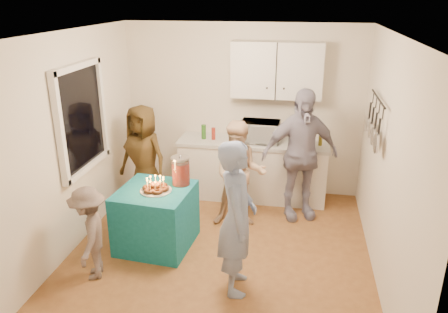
% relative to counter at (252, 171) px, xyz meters
% --- Properties ---
extents(floor, '(4.00, 4.00, 0.00)m').
position_rel_counter_xyz_m(floor, '(-0.20, -1.70, -0.43)').
color(floor, brown).
rests_on(floor, ground).
extents(ceiling, '(4.00, 4.00, 0.00)m').
position_rel_counter_xyz_m(ceiling, '(-0.20, -1.70, 2.17)').
color(ceiling, white).
rests_on(ceiling, floor).
extents(back_wall, '(3.60, 3.60, 0.00)m').
position_rel_counter_xyz_m(back_wall, '(-0.20, 0.30, 0.87)').
color(back_wall, silver).
rests_on(back_wall, floor).
extents(left_wall, '(4.00, 4.00, 0.00)m').
position_rel_counter_xyz_m(left_wall, '(-2.00, -1.70, 0.87)').
color(left_wall, silver).
rests_on(left_wall, floor).
extents(right_wall, '(4.00, 4.00, 0.00)m').
position_rel_counter_xyz_m(right_wall, '(1.60, -1.70, 0.87)').
color(right_wall, silver).
rests_on(right_wall, floor).
extents(window_night, '(0.04, 1.00, 1.20)m').
position_rel_counter_xyz_m(window_night, '(-1.97, -1.40, 1.12)').
color(window_night, black).
rests_on(window_night, left_wall).
extents(counter, '(2.20, 0.58, 0.86)m').
position_rel_counter_xyz_m(counter, '(0.00, 0.00, 0.00)').
color(counter, white).
rests_on(counter, floor).
extents(countertop, '(2.24, 0.62, 0.05)m').
position_rel_counter_xyz_m(countertop, '(0.00, -0.00, 0.46)').
color(countertop, beige).
rests_on(countertop, counter).
extents(upper_cabinet, '(1.30, 0.30, 0.80)m').
position_rel_counter_xyz_m(upper_cabinet, '(0.30, 0.15, 1.52)').
color(upper_cabinet, white).
rests_on(upper_cabinet, back_wall).
extents(pot_rack, '(0.12, 1.00, 0.60)m').
position_rel_counter_xyz_m(pot_rack, '(1.52, -1.00, 1.17)').
color(pot_rack, black).
rests_on(pot_rack, right_wall).
extents(microwave, '(0.57, 0.40, 0.31)m').
position_rel_counter_xyz_m(microwave, '(0.10, 0.00, 0.63)').
color(microwave, white).
rests_on(microwave, countertop).
extents(party_table, '(0.92, 0.92, 0.76)m').
position_rel_counter_xyz_m(party_table, '(-1.01, -1.60, -0.05)').
color(party_table, '#126A79').
rests_on(party_table, floor).
extents(donut_cake, '(0.38, 0.38, 0.18)m').
position_rel_counter_xyz_m(donut_cake, '(-0.98, -1.63, 0.42)').
color(donut_cake, '#381C0C').
rests_on(donut_cake, party_table).
extents(punch_jar, '(0.22, 0.22, 0.34)m').
position_rel_counter_xyz_m(punch_jar, '(-0.73, -1.38, 0.50)').
color(punch_jar, red).
rests_on(punch_jar, party_table).
extents(man_birthday, '(0.49, 0.66, 1.67)m').
position_rel_counter_xyz_m(man_birthday, '(0.10, -2.27, 0.40)').
color(man_birthday, '#7D8FB6').
rests_on(man_birthday, floor).
extents(woman_back_left, '(0.87, 0.70, 1.54)m').
position_rel_counter_xyz_m(woman_back_left, '(-1.50, -0.61, 0.34)').
color(woman_back_left, brown).
rests_on(woman_back_left, floor).
extents(woman_back_center, '(0.78, 0.65, 1.46)m').
position_rel_counter_xyz_m(woman_back_center, '(-0.07, -0.89, 0.30)').
color(woman_back_center, tan).
rests_on(woman_back_center, floor).
extents(woman_back_right, '(1.17, 0.81, 1.84)m').
position_rel_counter_xyz_m(woman_back_right, '(0.70, -0.50, 0.49)').
color(woman_back_right, '#191139').
rests_on(woman_back_right, floor).
extents(child_near_left, '(0.58, 0.78, 1.08)m').
position_rel_counter_xyz_m(child_near_left, '(-1.50, -2.34, 0.11)').
color(child_near_left, '#574A46').
rests_on(child_near_left, floor).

